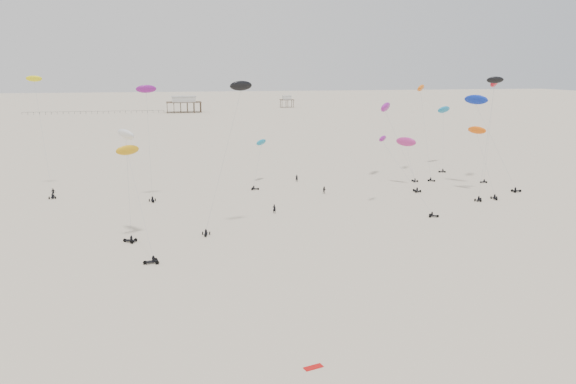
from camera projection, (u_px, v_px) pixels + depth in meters
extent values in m
plane|color=beige|center=(224.00, 144.00, 199.47)|extent=(900.00, 900.00, 0.00)
cube|color=brown|center=(184.00, 102.00, 339.48)|extent=(21.00, 13.00, 0.30)
cube|color=silver|center=(184.00, 99.00, 339.10)|extent=(14.00, 8.40, 3.20)
cube|color=#B2B2AD|center=(184.00, 96.00, 338.72)|extent=(15.00, 9.00, 0.30)
cube|color=brown|center=(287.00, 100.00, 382.29)|extent=(9.00, 7.00, 0.30)
cube|color=silver|center=(287.00, 98.00, 382.00)|extent=(5.60, 4.20, 2.40)
cube|color=#B2B2AD|center=(287.00, 96.00, 381.70)|extent=(6.00, 4.50, 0.30)
cube|color=black|center=(95.00, 111.00, 330.17)|extent=(80.00, 0.10, 0.10)
cylinder|color=gray|center=(486.00, 164.00, 118.77)|extent=(0.03, 0.03, 14.68)
ellipsoid|color=#FF620D|center=(477.00, 130.00, 121.33)|extent=(3.81, 4.48, 2.10)
cylinder|color=gray|center=(43.00, 137.00, 119.78)|extent=(0.03, 0.03, 26.19)
ellipsoid|color=#FFF415|center=(34.00, 79.00, 122.46)|extent=(3.65, 2.00, 1.73)
cylinder|color=gray|center=(223.00, 161.00, 90.48)|extent=(0.03, 0.03, 23.52)
ellipsoid|color=black|center=(241.00, 86.00, 89.73)|extent=(4.18, 2.69, 1.94)
cylinder|color=gray|center=(149.00, 146.00, 112.93)|extent=(0.03, 0.03, 21.23)
ellipsoid|color=#871989|center=(146.00, 89.00, 111.76)|extent=(4.34, 2.49, 2.04)
cylinder|color=gray|center=(487.00, 140.00, 115.74)|extent=(0.03, 0.03, 24.29)
ellipsoid|color=black|center=(495.00, 80.00, 116.73)|extent=(3.85, 2.14, 1.82)
cylinder|color=gray|center=(426.00, 134.00, 138.44)|extent=(0.03, 0.03, 23.72)
ellipsoid|color=orange|center=(421.00, 88.00, 142.14)|extent=(4.32, 4.87, 2.25)
cylinder|color=gray|center=(258.00, 165.00, 128.85)|extent=(0.03, 0.03, 12.37)
ellipsoid|color=#1789B0|center=(261.00, 142.00, 132.34)|extent=(3.86, 4.12, 1.93)
cylinder|color=gray|center=(411.00, 167.00, 126.22)|extent=(0.03, 0.03, 12.07)
ellipsoid|color=#BA2B82|center=(406.00, 142.00, 129.35)|extent=(4.57, 4.89, 2.43)
cylinder|color=gray|center=(443.00, 140.00, 151.13)|extent=(0.03, 0.03, 19.51)
ellipsoid|color=#177EB2|center=(444.00, 110.00, 156.06)|extent=(5.70, 4.67, 2.56)
cylinder|color=gray|center=(407.00, 176.00, 106.14)|extent=(0.03, 0.03, 17.70)
ellipsoid|color=#961B96|center=(383.00, 139.00, 109.79)|extent=(2.93, 3.01, 1.49)
cylinder|color=gray|center=(139.00, 204.00, 82.16)|extent=(0.03, 0.03, 18.05)
ellipsoid|color=gold|center=(127.00, 150.00, 86.14)|extent=(4.05, 3.17, 1.90)
cylinder|color=gray|center=(489.00, 134.00, 132.26)|extent=(0.03, 0.03, 22.09)
ellipsoid|color=#B80D1D|center=(494.00, 83.00, 131.52)|extent=(5.10, 5.26, 2.58)
cylinder|color=gray|center=(496.00, 146.00, 124.63)|extent=(0.03, 0.03, 20.97)
ellipsoid|color=#0D28B0|center=(476.00, 100.00, 126.29)|extent=(5.21, 5.64, 2.72)
cylinder|color=gray|center=(400.00, 145.00, 135.43)|extent=(0.03, 0.03, 18.14)
ellipsoid|color=#9A1C98|center=(385.00, 107.00, 136.75)|extent=(5.38, 6.12, 2.90)
cylinder|color=gray|center=(128.00, 189.00, 87.32)|extent=(0.03, 0.03, 15.34)
ellipsoid|color=white|center=(126.00, 134.00, 86.94)|extent=(4.06, 4.75, 2.18)
imported|color=black|center=(274.00, 213.00, 105.14)|extent=(0.90, 0.83, 2.05)
imported|color=black|center=(324.00, 194.00, 121.51)|extent=(0.98, 0.66, 1.87)
imported|color=black|center=(54.00, 196.00, 119.16)|extent=(1.26, 0.80, 2.00)
imported|color=black|center=(297.00, 182.00, 134.32)|extent=(0.77, 0.55, 2.02)
cube|color=#BD0C0B|center=(313.00, 368.00, 51.13)|extent=(1.92, 1.14, 0.07)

